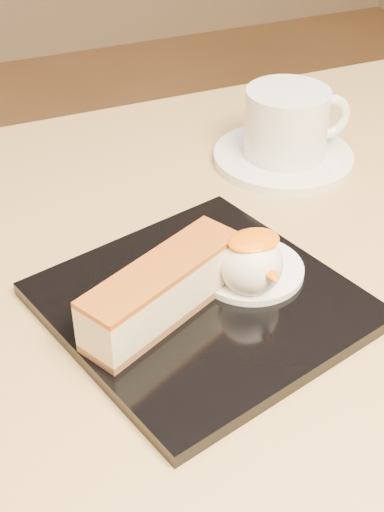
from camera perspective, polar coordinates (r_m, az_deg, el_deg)
name	(u,v)px	position (r m, az deg, el deg)	size (l,w,h in m)	color
table	(260,423)	(0.70, 5.43, -13.14)	(0.80, 0.80, 0.72)	black
dessert_plate	(202,304)	(0.57, 0.79, -3.84)	(0.22, 0.22, 0.01)	black
cheesecake	(163,290)	(0.54, -2.37, -2.74)	(0.15, 0.10, 0.05)	brown
cream_smear	(250,269)	(0.59, 4.63, -1.07)	(0.09, 0.09, 0.01)	white
ice_cream_scoop	(251,264)	(0.56, 4.76, -0.66)	(0.05, 0.05, 0.05)	white
mango_sauce	(254,241)	(0.55, 4.95, 1.23)	(0.04, 0.03, 0.01)	orange
mint_sprig	(205,257)	(0.60, 1.07, -0.10)	(0.03, 0.02, 0.00)	green
saucer	(283,157)	(0.78, 7.30, 7.85)	(0.15, 0.15, 0.01)	white
coffee_cup	(288,121)	(0.76, 7.70, 10.64)	(0.12, 0.09, 0.07)	white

